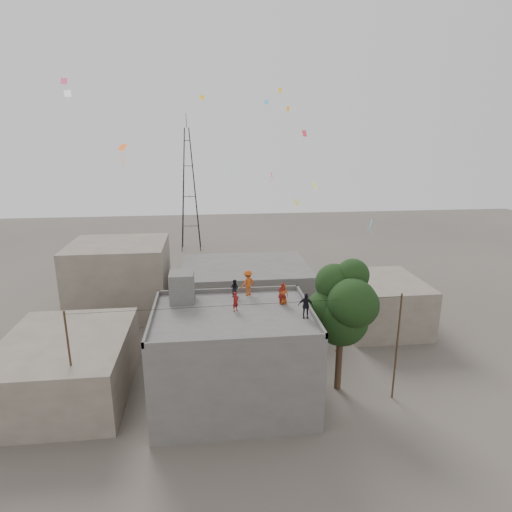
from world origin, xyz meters
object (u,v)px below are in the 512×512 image
(transmission_tower, at_px, (189,190))
(tree, at_px, (344,305))
(stair_head_box, at_px, (182,287))
(person_red_adult, at_px, (282,294))
(person_dark_adult, at_px, (306,306))

(transmission_tower, bearing_deg, tree, -73.91)
(transmission_tower, bearing_deg, stair_head_box, -88.77)
(tree, distance_m, person_red_adult, 4.14)
(stair_head_box, xyz_separation_m, transmission_tower, (-0.80, 37.40, 1.97))
(tree, xyz_separation_m, person_red_adult, (-4.01, 0.67, 0.75))
(person_red_adult, xyz_separation_m, person_dark_adult, (1.04, -2.30, 0.04))
(stair_head_box, bearing_deg, transmission_tower, 91.23)
(tree, bearing_deg, person_red_adult, 170.46)
(stair_head_box, xyz_separation_m, person_dark_adult, (7.60, -3.63, -0.22))
(person_red_adult, bearing_deg, stair_head_box, -13.81)
(transmission_tower, xyz_separation_m, person_dark_adult, (8.40, -41.03, -2.18))
(transmission_tower, height_order, person_dark_adult, transmission_tower)
(tree, relative_size, transmission_tower, 0.45)
(tree, distance_m, transmission_tower, 41.12)
(stair_head_box, bearing_deg, tree, -10.74)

